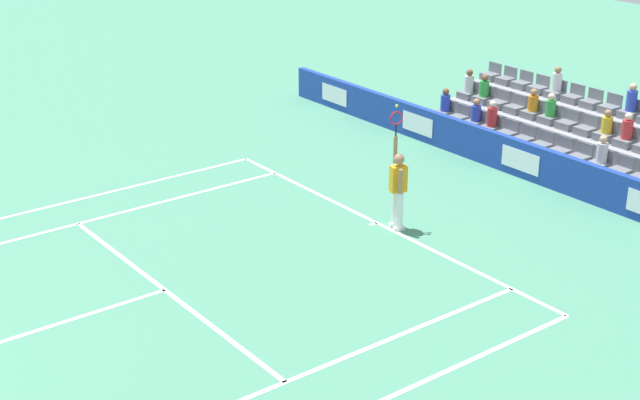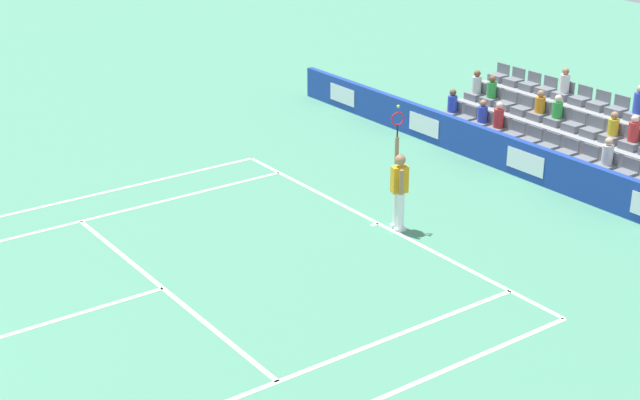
{
  "view_description": "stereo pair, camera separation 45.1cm",
  "coord_description": "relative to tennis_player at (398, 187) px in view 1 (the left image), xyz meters",
  "views": [
    {
      "loc": [
        -15.04,
        1.19,
        8.66
      ],
      "look_at": [
        -0.25,
        -10.06,
        1.1
      ],
      "focal_mm": 52.99,
      "sensor_mm": 36.0,
      "label": 1
    },
    {
      "loc": [
        -15.3,
        0.82,
        8.66
      ],
      "look_at": [
        -0.25,
        -10.06,
        1.1
      ],
      "focal_mm": 52.99,
      "sensor_mm": 36.0,
      "label": 2
    }
  ],
  "objects": [
    {
      "name": "line_baseline",
      "position": [
        0.49,
        0.17,
        -0.99
      ],
      "size": [
        10.97,
        0.1,
        0.01
      ],
      "primitive_type": "cube",
      "color": "white",
      "rests_on": "ground"
    },
    {
      "name": "line_service",
      "position": [
        0.49,
        5.66,
        -0.99
      ],
      "size": [
        8.23,
        0.1,
        0.01
      ],
      "primitive_type": "cube",
      "color": "white",
      "rests_on": "ground"
    },
    {
      "name": "line_centre_service",
      "position": [
        0.49,
        8.86,
        -0.99
      ],
      "size": [
        0.1,
        6.4,
        0.01
      ],
      "primitive_type": "cube",
      "color": "white",
      "rests_on": "ground"
    },
    {
      "name": "line_singles_sideline_left",
      "position": [
        4.61,
        6.12,
        -0.99
      ],
      "size": [
        0.1,
        11.89,
        0.01
      ],
      "primitive_type": "cube",
      "color": "white",
      "rests_on": "ground"
    },
    {
      "name": "line_singles_sideline_right",
      "position": [
        -3.62,
        6.12,
        -0.99
      ],
      "size": [
        0.1,
        11.89,
        0.01
      ],
      "primitive_type": "cube",
      "color": "white",
      "rests_on": "ground"
    },
    {
      "name": "line_doubles_sideline_left",
      "position": [
        5.98,
        6.12,
        -0.99
      ],
      "size": [
        0.1,
        11.89,
        0.01
      ],
      "primitive_type": "cube",
      "color": "white",
      "rests_on": "ground"
    },
    {
      "name": "line_centre_mark",
      "position": [
        0.49,
        0.27,
        -0.99
      ],
      "size": [
        0.1,
        0.2,
        0.01
      ],
      "primitive_type": "cube",
      "color": "white",
      "rests_on": "ground"
    },
    {
      "name": "sponsor_barrier",
      "position": [
        0.49,
        -4.76,
        -0.51
      ],
      "size": [
        19.37,
        0.22,
        0.96
      ],
      "color": "#193899",
      "rests_on": "ground"
    },
    {
      "name": "tennis_player",
      "position": [
        0.0,
        0.0,
        0.0
      ],
      "size": [
        0.51,
        0.43,
        2.85
      ],
      "color": "white",
      "rests_on": "ground"
    },
    {
      "name": "stadium_stand",
      "position": [
        0.5,
        -7.07,
        -0.43
      ],
      "size": [
        8.68,
        2.85,
        2.2
      ],
      "color": "gray",
      "rests_on": "ground"
    }
  ]
}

